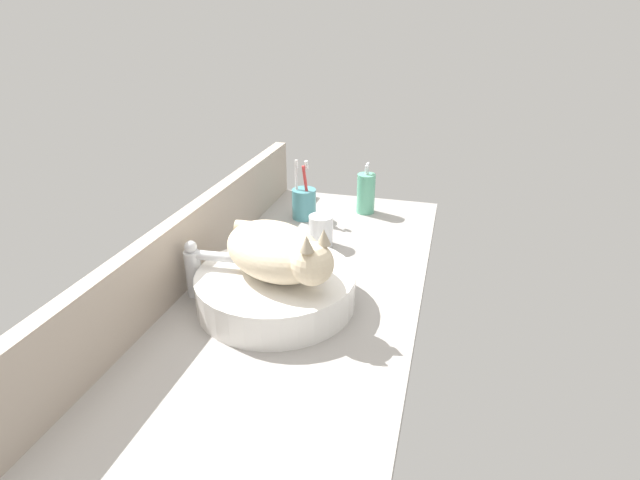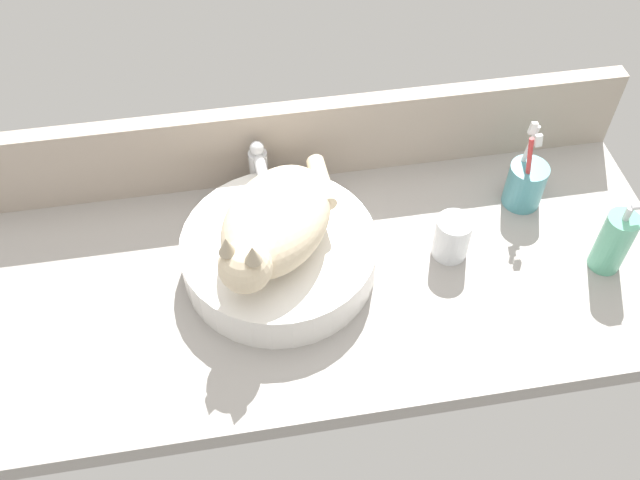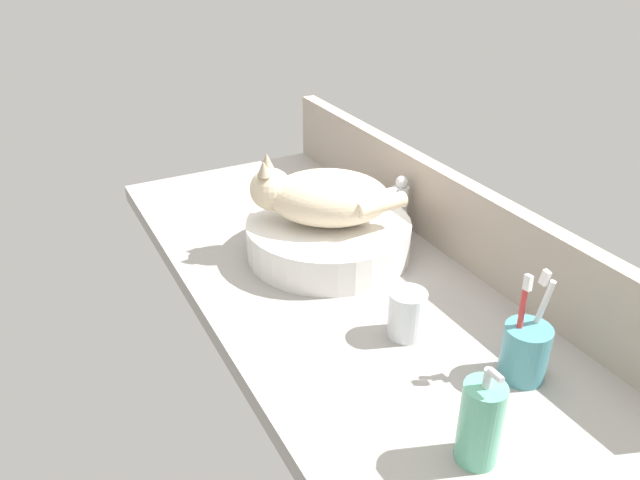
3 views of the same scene
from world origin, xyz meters
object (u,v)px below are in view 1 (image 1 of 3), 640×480
(soap_dispenser, at_px, (366,193))
(cat, at_px, (279,252))
(toothbrush_cup, at_px, (304,203))
(water_glass, at_px, (321,233))
(faucet, at_px, (198,267))
(sink_basin, at_px, (276,289))

(soap_dispenser, bearing_deg, cat, 172.48)
(toothbrush_cup, distance_m, water_glass, 0.20)
(faucet, distance_m, water_glass, 0.38)
(soap_dispenser, distance_m, toothbrush_cup, 0.20)
(sink_basin, distance_m, faucet, 0.18)
(toothbrush_cup, height_order, water_glass, toothbrush_cup)
(sink_basin, bearing_deg, toothbrush_cup, 9.84)
(faucet, height_order, soap_dispenser, soap_dispenser)
(soap_dispenser, bearing_deg, faucet, 155.81)
(faucet, height_order, water_glass, faucet)
(sink_basin, xyz_separation_m, toothbrush_cup, (0.49, 0.08, 0.01))
(sink_basin, relative_size, water_glass, 4.03)
(faucet, bearing_deg, sink_basin, -85.83)
(cat, height_order, soap_dispenser, cat)
(cat, height_order, water_glass, cat)
(water_glass, bearing_deg, soap_dispenser, -15.14)
(cat, height_order, toothbrush_cup, cat)
(toothbrush_cup, xyz_separation_m, water_glass, (-0.17, -0.10, -0.01))
(soap_dispenser, bearing_deg, sink_basin, 171.24)
(sink_basin, bearing_deg, faucet, 94.17)
(sink_basin, xyz_separation_m, faucet, (-0.01, 0.18, 0.03))
(faucet, distance_m, toothbrush_cup, 0.51)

